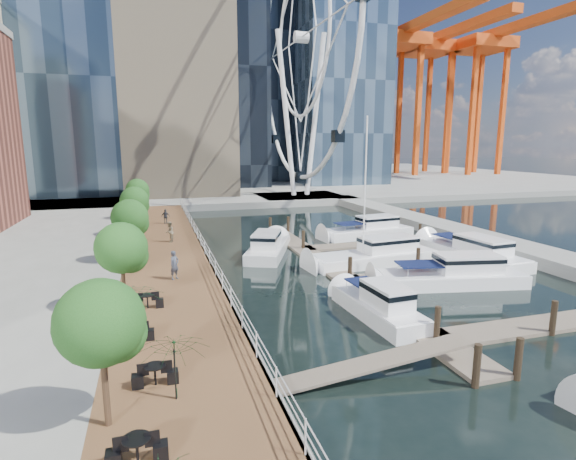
# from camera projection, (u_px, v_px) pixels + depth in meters

# --- Properties ---
(ground) EXTENTS (520.00, 520.00, 0.00)m
(ground) POSITION_uv_depth(u_px,v_px,m) (361.00, 333.00, 22.72)
(ground) COLOR black
(ground) RESTS_ON ground
(boardwalk) EXTENTS (6.00, 60.00, 1.00)m
(boardwalk) POSITION_uv_depth(u_px,v_px,m) (167.00, 263.00, 34.17)
(boardwalk) COLOR brown
(boardwalk) RESTS_ON ground
(seawall) EXTENTS (0.25, 60.00, 1.00)m
(seawall) POSITION_uv_depth(u_px,v_px,m) (207.00, 260.00, 35.03)
(seawall) COLOR #595954
(seawall) RESTS_ON ground
(land_far) EXTENTS (200.00, 114.00, 1.00)m
(land_far) POSITION_uv_depth(u_px,v_px,m) (191.00, 179.00, 118.54)
(land_far) COLOR gray
(land_far) RESTS_ON ground
(breakwater) EXTENTS (4.00, 60.00, 1.00)m
(breakwater) POSITION_uv_depth(u_px,v_px,m) (450.00, 230.00, 47.11)
(breakwater) COLOR gray
(breakwater) RESTS_ON ground
(pier) EXTENTS (14.00, 12.00, 1.00)m
(pier) POSITION_uv_depth(u_px,v_px,m) (300.00, 198.00, 75.50)
(pier) COLOR gray
(pier) RESTS_ON ground
(railing) EXTENTS (0.10, 60.00, 1.05)m
(railing) POSITION_uv_depth(u_px,v_px,m) (205.00, 247.00, 34.80)
(railing) COLOR white
(railing) RESTS_ON boardwalk
(floating_docks) EXTENTS (16.00, 34.00, 2.60)m
(floating_docks) POSITION_uv_depth(u_px,v_px,m) (399.00, 263.00, 34.27)
(floating_docks) COLOR #6D6051
(floating_docks) RESTS_ON ground
(ferris_wheel) EXTENTS (5.80, 45.60, 47.80)m
(ferris_wheel) POSITION_uv_depth(u_px,v_px,m) (301.00, 38.00, 70.73)
(ferris_wheel) COLOR white
(ferris_wheel) RESTS_ON ground
(port_cranes) EXTENTS (40.00, 52.00, 38.00)m
(port_cranes) POSITION_uv_depth(u_px,v_px,m) (431.00, 107.00, 128.13)
(port_cranes) COLOR #D84C14
(port_cranes) RESTS_ON ground
(street_trees) EXTENTS (2.60, 42.60, 4.60)m
(street_trees) POSITION_uv_depth(u_px,v_px,m) (130.00, 217.00, 31.84)
(street_trees) COLOR #3F2B1C
(street_trees) RESTS_ON ground
(cafe_tables) EXTENTS (2.50, 13.70, 0.74)m
(cafe_tables) POSITION_uv_depth(u_px,v_px,m) (144.00, 352.00, 17.63)
(cafe_tables) COLOR black
(cafe_tables) RESTS_ON ground
(yacht_foreground) EXTENTS (11.16, 4.90, 2.15)m
(yacht_foreground) POSITION_uv_depth(u_px,v_px,m) (450.00, 285.00, 30.37)
(yacht_foreground) COLOR white
(yacht_foreground) RESTS_ON ground
(pedestrian_near) EXTENTS (0.80, 0.78, 1.84)m
(pedestrian_near) POSITION_uv_depth(u_px,v_px,m) (174.00, 265.00, 28.23)
(pedestrian_near) COLOR #454B5C
(pedestrian_near) RESTS_ON boardwalk
(pedestrian_mid) EXTENTS (0.84, 0.99, 1.81)m
(pedestrian_mid) POSITION_uv_depth(u_px,v_px,m) (170.00, 232.00, 38.98)
(pedestrian_mid) COLOR #83755B
(pedestrian_mid) RESTS_ON boardwalk
(pedestrian_far) EXTENTS (1.00, 0.70, 1.58)m
(pedestrian_far) POSITION_uv_depth(u_px,v_px,m) (166.00, 216.00, 48.13)
(pedestrian_far) COLOR #32363E
(pedestrian_far) RESTS_ON boardwalk
(moored_yachts) EXTENTS (20.55, 34.32, 11.50)m
(moored_yachts) POSITION_uv_depth(u_px,v_px,m) (387.00, 266.00, 35.10)
(moored_yachts) COLOR white
(moored_yachts) RESTS_ON ground
(cafe_seating) EXTENTS (4.45, 13.60, 2.57)m
(cafe_seating) POSITION_uv_depth(u_px,v_px,m) (147.00, 359.00, 15.34)
(cafe_seating) COLOR #0F3718
(cafe_seating) RESTS_ON ground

